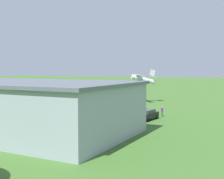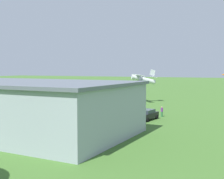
# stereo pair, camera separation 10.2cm
# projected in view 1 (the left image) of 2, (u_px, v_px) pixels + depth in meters

# --- Properties ---
(ground_plane) EXTENTS (400.00, 400.00, 0.00)m
(ground_plane) POSITION_uv_depth(u_px,v_px,m) (108.00, 101.00, 72.71)
(ground_plane) COLOR #3D6628
(hangar) EXTENTS (33.87, 17.58, 6.19)m
(hangar) POSITION_uv_depth(u_px,v_px,m) (4.00, 105.00, 38.22)
(hangar) COLOR #99A3AD
(hangar) RESTS_ON ground_plane
(biplane) EXTENTS (6.70, 6.89, 4.05)m
(biplane) POSITION_uv_depth(u_px,v_px,m) (142.00, 79.00, 69.40)
(biplane) COLOR silver
(car_black) EXTENTS (2.52, 4.75, 1.58)m
(car_black) POSITION_uv_depth(u_px,v_px,m) (147.00, 114.00, 45.36)
(car_black) COLOR black
(car_black) RESTS_ON ground_plane
(car_yellow) EXTENTS (2.21, 4.25, 1.62)m
(car_yellow) POSITION_uv_depth(u_px,v_px,m) (2.00, 105.00, 57.14)
(car_yellow) COLOR gold
(car_yellow) RESTS_ON ground_plane
(person_walking_on_apron) EXTENTS (0.49, 0.49, 1.76)m
(person_walking_on_apron) POSITION_uv_depth(u_px,v_px,m) (128.00, 113.00, 46.92)
(person_walking_on_apron) COLOR beige
(person_walking_on_apron) RESTS_ON ground_plane
(person_by_parked_cars) EXTENTS (0.45, 0.45, 1.66)m
(person_by_parked_cars) POSITION_uv_depth(u_px,v_px,m) (28.00, 104.00, 57.99)
(person_by_parked_cars) COLOR #B23333
(person_by_parked_cars) RESTS_ON ground_plane
(person_crossing_taxiway) EXTENTS (0.40, 0.40, 1.64)m
(person_crossing_taxiway) POSITION_uv_depth(u_px,v_px,m) (162.00, 112.00, 48.43)
(person_crossing_taxiway) COLOR #33723F
(person_crossing_taxiway) RESTS_ON ground_plane
(person_beside_truck) EXTENTS (0.45, 0.45, 1.76)m
(person_beside_truck) POSITION_uv_depth(u_px,v_px,m) (107.00, 107.00, 53.10)
(person_beside_truck) COLOR #72338C
(person_beside_truck) RESTS_ON ground_plane
(windsock) EXTENTS (1.46, 1.24, 6.79)m
(windsock) POSITION_uv_depth(u_px,v_px,m) (224.00, 77.00, 60.27)
(windsock) COLOR silver
(windsock) RESTS_ON ground_plane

